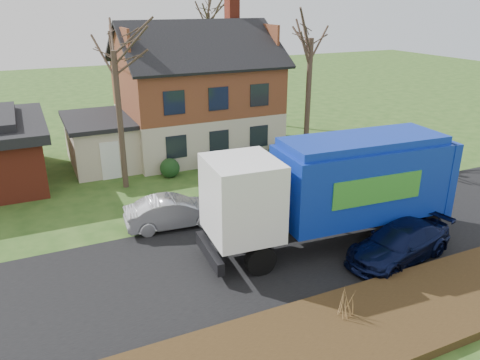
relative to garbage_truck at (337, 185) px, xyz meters
name	(u,v)px	position (x,y,z in m)	size (l,w,h in m)	color
ground	(273,251)	(-2.54, 0.37, -2.49)	(120.00, 120.00, 0.00)	#284B19
road	(273,251)	(-2.54, 0.37, -2.48)	(80.00, 7.00, 0.02)	black
mulch_verge	(360,328)	(-2.54, -4.93, -2.34)	(80.00, 3.50, 0.30)	black
main_house	(188,88)	(-1.05, 14.27, 1.54)	(12.95, 8.95, 9.26)	#BCB097
garbage_truck	(337,185)	(0.00, 0.00, 0.00)	(10.23, 3.37, 4.32)	black
silver_sedan	(173,212)	(-5.40, 4.11, -1.81)	(1.44, 4.12, 1.36)	#B8BAC1
navy_wagon	(399,243)	(1.46, -2.16, -1.81)	(1.91, 4.70, 1.36)	black
tree_front_west	(111,28)	(-6.30, 9.59, 5.48)	(3.25, 3.25, 9.67)	#433428
tree_front_east	(312,17)	(5.25, 10.29, 5.80)	(3.67, 3.67, 10.19)	#46342A
grass_clump_mid	(347,303)	(-2.68, -4.45, -1.72)	(0.34, 0.28, 0.94)	#9F7846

